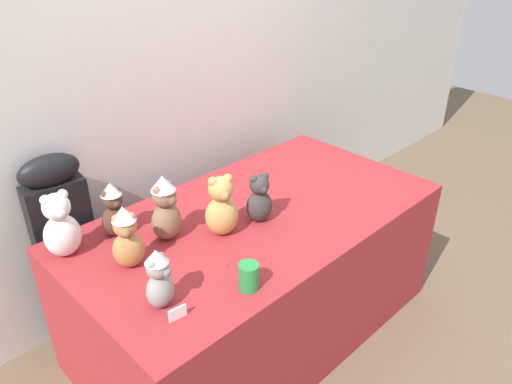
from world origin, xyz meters
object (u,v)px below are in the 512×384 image
teddy_bear_honey (221,207)px  teddy_bear_snow (61,227)px  display_table (256,273)px  teddy_bear_mocha (165,209)px  teddy_bear_cocoa (114,210)px  teddy_bear_charcoal (259,199)px  party_cup_green (249,276)px  teddy_bear_caramel (127,238)px  instrument_case (68,252)px  teddy_bear_ash (159,279)px

teddy_bear_honey → teddy_bear_snow: teddy_bear_snow is taller
display_table → teddy_bear_mocha: teddy_bear_mocha is taller
teddy_bear_cocoa → teddy_bear_charcoal: size_ratio=1.07×
teddy_bear_mocha → party_cup_green: (0.02, -0.50, -0.10)m
teddy_bear_caramel → teddy_bear_charcoal: teddy_bear_caramel is taller
teddy_bear_honey → teddy_bear_caramel: 0.43m
teddy_bear_cocoa → teddy_bear_charcoal: bearing=-30.3°
display_table → teddy_bear_mocha: 0.68m
teddy_bear_mocha → teddy_bear_cocoa: teddy_bear_mocha is taller
display_table → instrument_case: instrument_case is taller
display_table → party_cup_green: size_ratio=16.60×
instrument_case → teddy_bear_charcoal: size_ratio=4.35×
instrument_case → teddy_bear_caramel: (0.05, -0.55, 0.33)m
teddy_bear_honey → teddy_bear_cocoa: (-0.34, 0.32, -0.01)m
instrument_case → teddy_bear_honey: 0.86m
teddy_bear_caramel → teddy_bear_snow: 0.30m
display_table → party_cup_green: bearing=-137.2°
teddy_bear_honey → teddy_bear_cocoa: 0.47m
teddy_bear_snow → party_cup_green: teddy_bear_snow is taller
teddy_bear_caramel → teddy_bear_ash: size_ratio=1.13×
teddy_bear_snow → instrument_case: bearing=73.2°
teddy_bear_honey → teddy_bear_caramel: teddy_bear_honey is taller
teddy_bear_cocoa → teddy_bear_ash: size_ratio=1.06×
teddy_bear_caramel → teddy_bear_snow: (-0.15, 0.26, 0.00)m
instrument_case → teddy_bear_ash: bearing=-84.3°
display_table → teddy_bear_charcoal: teddy_bear_charcoal is taller
teddy_bear_cocoa → teddy_bear_ash: (-0.13, -0.53, -0.01)m
teddy_bear_honey → teddy_bear_ash: (-0.47, -0.20, -0.02)m
teddy_bear_mocha → teddy_bear_charcoal: bearing=-36.3°
display_table → instrument_case: size_ratio=1.72×
teddy_bear_caramel → display_table: bearing=21.2°
display_table → teddy_bear_snow: bearing=157.7°
display_table → teddy_bear_mocha: bearing=163.0°
teddy_bear_honey → teddy_bear_mocha: size_ratio=0.95×
display_table → teddy_bear_caramel: bearing=173.8°
teddy_bear_mocha → teddy_bear_charcoal: 0.43m
teddy_bear_caramel → teddy_bear_honey: bearing=16.1°
display_table → teddy_bear_charcoal: (-0.03, -0.05, 0.48)m
teddy_bear_snow → teddy_bear_cocoa: bearing=-1.7°
teddy_bear_honey → teddy_bear_ash: teddy_bear_honey is taller
display_table → teddy_bear_snow: size_ratio=6.10×
teddy_bear_mocha → instrument_case: bearing=107.7°
teddy_bear_caramel → teddy_bear_cocoa: size_ratio=1.07×
teddy_bear_honey → teddy_bear_mocha: bearing=163.7°
teddy_bear_ash → teddy_bear_cocoa: bearing=54.7°
teddy_bear_cocoa → party_cup_green: size_ratio=2.39×
teddy_bear_cocoa → teddy_bear_mocha: bearing=-47.1°
teddy_bear_snow → teddy_bear_ash: bearing=-75.8°
display_table → teddy_bear_snow: 1.01m
display_table → teddy_bear_cocoa: bearing=151.5°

